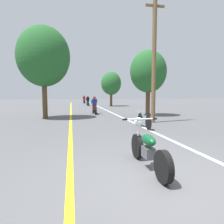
% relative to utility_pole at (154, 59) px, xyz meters
% --- Properties ---
extents(ground_plane, '(120.00, 120.00, 0.00)m').
position_rel_utility_pole_xyz_m(ground_plane, '(-2.96, -7.17, -3.63)').
color(ground_plane, '#515154').
extents(lane_stripe_center, '(0.14, 48.00, 0.01)m').
position_rel_utility_pole_xyz_m(lane_stripe_center, '(-4.66, 5.31, -3.62)').
color(lane_stripe_center, yellow).
rests_on(lane_stripe_center, ground).
extents(lane_stripe_edge, '(0.14, 48.00, 0.01)m').
position_rel_utility_pole_xyz_m(lane_stripe_edge, '(-1.15, 5.31, -3.62)').
color(lane_stripe_edge, white).
rests_on(lane_stripe_edge, ground).
extents(utility_pole, '(1.10, 0.24, 7.07)m').
position_rel_utility_pole_xyz_m(utility_pole, '(0.00, 0.00, 0.00)').
color(utility_pole, brown).
rests_on(utility_pole, ground).
extents(roadside_tree_right_near, '(2.74, 2.46, 4.89)m').
position_rel_utility_pole_xyz_m(roadside_tree_right_near, '(1.06, 3.48, -0.33)').
color(roadside_tree_right_near, '#513A23').
rests_on(roadside_tree_right_near, ground).
extents(roadside_tree_right_far, '(2.67, 2.41, 4.59)m').
position_rel_utility_pole_xyz_m(roadside_tree_right_far, '(0.63, 15.47, -0.60)').
color(roadside_tree_right_far, '#513A23').
rests_on(roadside_tree_right_far, ground).
extents(roadside_tree_left, '(3.42, 3.07, 6.05)m').
position_rel_utility_pole_xyz_m(roadside_tree_left, '(-6.33, 3.19, 0.44)').
color(roadside_tree_left, '#513A23').
rests_on(roadside_tree_left, ground).
extents(motorcycle_foreground, '(0.88, 2.11, 1.07)m').
position_rel_utility_pole_xyz_m(motorcycle_foreground, '(-2.97, -6.63, -3.19)').
color(motorcycle_foreground, black).
rests_on(motorcycle_foreground, ground).
extents(motorcycle_rider_lead, '(0.50, 2.20, 1.47)m').
position_rel_utility_pole_xyz_m(motorcycle_rider_lead, '(-2.73, 5.77, -3.08)').
color(motorcycle_rider_lead, black).
rests_on(motorcycle_rider_lead, ground).
extents(motorcycle_rider_mid, '(0.50, 2.01, 1.38)m').
position_rel_utility_pole_xyz_m(motorcycle_rider_mid, '(-2.31, 17.58, -3.11)').
color(motorcycle_rider_mid, black).
rests_on(motorcycle_rider_mid, ground).
extents(motorcycle_rider_far, '(0.50, 2.01, 1.40)m').
position_rel_utility_pole_xyz_m(motorcycle_rider_far, '(-2.35, 25.04, -3.10)').
color(motorcycle_rider_far, black).
rests_on(motorcycle_rider_far, ground).
extents(bicycle_parked, '(0.44, 1.77, 0.79)m').
position_rel_utility_pole_xyz_m(bicycle_parked, '(-1.19, -1.72, -3.26)').
color(bicycle_parked, black).
rests_on(bicycle_parked, ground).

